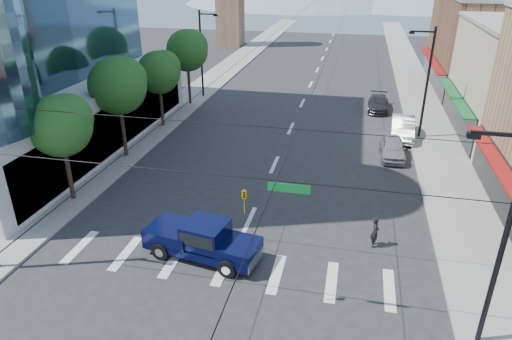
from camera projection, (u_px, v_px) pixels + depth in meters
The scene contains 16 objects.
ground at pixel (219, 287), 20.83m from camera, with size 160.00×160.00×0.00m, color #28282B.
sidewalk_left at pixel (219, 75), 58.58m from camera, with size 4.00×120.00×0.15m, color gray.
sidewalk_right at pixel (414, 85), 53.86m from camera, with size 4.00×120.00×0.15m, color gray.
shop_far at pixel (496, 45), 50.21m from camera, with size 12.00×18.00×10.00m, color brown.
tree_near at pixel (63, 124), 26.31m from camera, with size 3.65×3.64×6.71m.
tree_midnear at pixel (120, 84), 32.25m from camera, with size 4.09×4.09×7.52m.
tree_midfar at pixel (160, 71), 38.70m from camera, with size 3.65×3.64×6.71m.
tree_far at pixel (189, 49), 44.65m from camera, with size 4.09×4.09×7.52m.
signal_rig at pixel (212, 210), 17.95m from camera, with size 21.80×0.20×9.00m.
lamp_pole_nw at pixel (202, 51), 47.42m from camera, with size 2.00×0.25×9.00m.
lamp_pole_ne at pixel (426, 80), 36.13m from camera, with size 2.00×0.25×9.00m.
pickup_truck at pixel (202, 239), 22.57m from camera, with size 6.14×3.06×1.99m.
pedestrian at pixel (375, 232), 23.50m from camera, with size 0.62×0.41×1.70m, color black.
parked_car_near at pixel (393, 148), 34.20m from camera, with size 1.78×4.42×1.50m, color #A3A3A7.
parked_car_mid at pixel (403, 128), 37.91m from camera, with size 1.82×5.22×1.72m, color silver.
parked_car_far at pixel (378, 103), 44.92m from camera, with size 1.95×4.79×1.39m, color #2B2B2D.
Camera 1 is at (5.27, -15.88, 13.63)m, focal length 32.00 mm.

